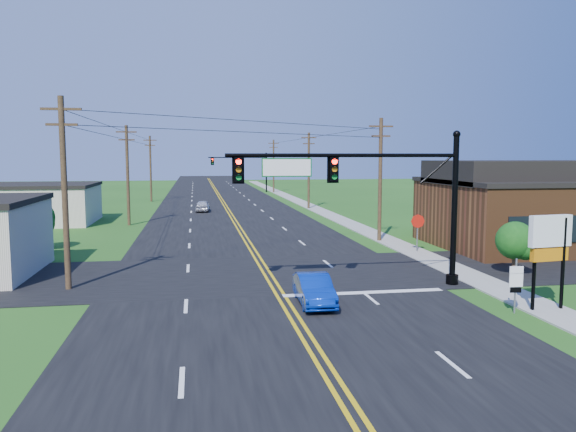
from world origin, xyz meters
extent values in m
plane|color=#1F4B15|center=(0.00, 0.00, 0.00)|extent=(260.00, 260.00, 0.00)
cube|color=black|center=(0.00, 50.00, 0.02)|extent=(16.00, 220.00, 0.04)
cube|color=black|center=(0.00, 12.00, 0.02)|extent=(70.00, 10.00, 0.04)
cube|color=gray|center=(10.50, 40.00, 0.04)|extent=(2.00, 160.00, 0.08)
cylinder|color=black|center=(8.80, 8.00, 3.60)|extent=(0.28, 0.28, 7.20)
cylinder|color=black|center=(8.80, 8.00, 0.25)|extent=(0.60, 0.60, 0.50)
sphere|color=black|center=(8.80, 8.00, 7.30)|extent=(0.36, 0.36, 0.36)
cylinder|color=black|center=(3.30, 8.00, 6.30)|extent=(11.00, 0.18, 0.18)
cube|color=#055718|center=(0.60, 8.00, 5.75)|extent=(2.30, 0.06, 0.85)
cylinder|color=black|center=(8.80, 80.00, 3.60)|extent=(0.28, 0.28, 7.20)
cylinder|color=black|center=(8.80, 80.00, 0.25)|extent=(0.60, 0.60, 0.50)
sphere|color=black|center=(8.80, 80.00, 7.30)|extent=(0.36, 0.36, 0.36)
cylinder|color=black|center=(3.80, 80.00, 6.00)|extent=(10.00, 0.18, 0.18)
cube|color=#055718|center=(0.60, 80.00, 5.45)|extent=(2.30, 0.06, 0.85)
cube|color=brown|center=(20.00, 18.00, 2.20)|extent=(14.00, 11.00, 4.40)
cube|color=black|center=(20.00, 18.00, 4.55)|extent=(14.20, 11.20, 0.30)
cube|color=beige|center=(-19.00, 38.00, 1.70)|extent=(12.00, 9.00, 3.40)
cube|color=black|center=(-19.00, 38.00, 3.55)|extent=(12.20, 9.20, 0.30)
cylinder|color=#322316|center=(-9.50, 10.00, 4.50)|extent=(0.28, 0.28, 9.00)
cube|color=#322316|center=(-9.50, 10.00, 8.40)|extent=(1.80, 0.12, 0.12)
cube|color=#322316|center=(-9.50, 10.00, 7.70)|extent=(1.40, 0.12, 0.12)
cylinder|color=#322316|center=(-9.50, 35.00, 4.50)|extent=(0.28, 0.28, 9.00)
cube|color=#322316|center=(-9.50, 35.00, 8.40)|extent=(1.80, 0.12, 0.12)
cube|color=#322316|center=(-9.50, 35.00, 7.70)|extent=(1.40, 0.12, 0.12)
cylinder|color=#322316|center=(-9.50, 62.00, 4.50)|extent=(0.28, 0.28, 9.00)
cube|color=#322316|center=(-9.50, 62.00, 8.40)|extent=(1.80, 0.12, 0.12)
cube|color=#322316|center=(-9.50, 62.00, 7.70)|extent=(1.40, 0.12, 0.12)
cylinder|color=#322316|center=(9.80, 22.00, 4.50)|extent=(0.28, 0.28, 9.00)
cube|color=#322316|center=(9.80, 22.00, 8.40)|extent=(1.80, 0.12, 0.12)
cube|color=#322316|center=(9.80, 22.00, 7.70)|extent=(1.40, 0.12, 0.12)
cylinder|color=#322316|center=(9.80, 48.00, 4.50)|extent=(0.28, 0.28, 9.00)
cube|color=#322316|center=(9.80, 48.00, 8.40)|extent=(1.80, 0.12, 0.12)
cube|color=#322316|center=(9.80, 48.00, 7.70)|extent=(1.40, 0.12, 0.12)
cylinder|color=#322316|center=(9.80, 78.00, 4.50)|extent=(0.28, 0.28, 9.00)
cube|color=#322316|center=(9.80, 78.00, 8.40)|extent=(1.80, 0.12, 0.12)
cube|color=#322316|center=(9.80, 78.00, 7.70)|extent=(1.40, 0.12, 0.12)
cylinder|color=#322316|center=(16.00, 26.00, 0.92)|extent=(0.24, 0.24, 1.85)
sphere|color=#104612|center=(16.00, 26.00, 2.60)|extent=(3.00, 3.00, 3.00)
cylinder|color=#322316|center=(13.00, 9.50, 0.66)|extent=(0.24, 0.24, 1.32)
sphere|color=#104612|center=(13.00, 9.50, 1.86)|extent=(2.00, 2.00, 2.00)
cylinder|color=#322316|center=(-14.00, 22.00, 0.77)|extent=(0.24, 0.24, 1.54)
sphere|color=#104612|center=(-14.00, 22.00, 2.17)|extent=(2.40, 2.40, 2.40)
imported|color=#072BA2|center=(1.35, 5.45, 0.63)|extent=(1.45, 3.85, 1.25)
imported|color=silver|center=(-2.71, 46.22, 0.64)|extent=(1.75, 3.84, 1.28)
cylinder|color=slate|center=(9.00, 2.88, 1.11)|extent=(0.08, 0.08, 2.22)
cube|color=white|center=(9.00, 2.85, 1.77)|extent=(0.56, 0.09, 0.30)
cube|color=white|center=(9.00, 2.85, 1.37)|extent=(0.56, 0.09, 0.56)
cube|color=black|center=(9.00, 2.85, 0.96)|extent=(0.46, 0.08, 0.22)
cylinder|color=slate|center=(10.68, 17.00, 1.17)|extent=(0.08, 0.08, 2.34)
cylinder|color=#B1140A|center=(10.68, 16.97, 2.06)|extent=(0.89, 0.13, 0.89)
cylinder|color=black|center=(9.86, 3.00, 1.91)|extent=(0.17, 0.17, 3.81)
cylinder|color=black|center=(11.14, 3.00, 1.91)|extent=(0.17, 0.17, 3.81)
cube|color=white|center=(10.50, 3.00, 3.28)|extent=(1.92, 0.53, 1.27)
cube|color=#CC720C|center=(10.50, 3.00, 2.33)|extent=(1.71, 0.47, 0.53)
camera|label=1|loc=(-3.54, -17.25, 6.28)|focal=35.00mm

